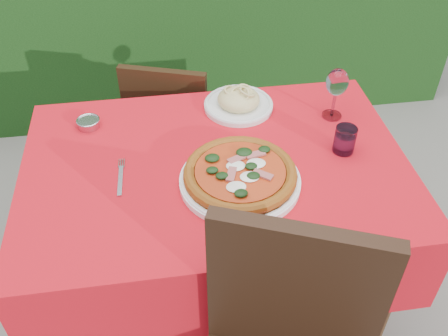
{
  "coord_description": "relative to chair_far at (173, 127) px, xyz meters",
  "views": [
    {
      "loc": [
        -0.16,
        -1.22,
        1.81
      ],
      "look_at": [
        0.02,
        -0.05,
        0.77
      ],
      "focal_mm": 40.0,
      "sensor_mm": 36.0,
      "label": 1
    }
  ],
  "objects": [
    {
      "name": "steel_ramekin",
      "position": [
        -0.3,
        -0.35,
        0.3
      ],
      "size": [
        0.08,
        0.08,
        0.03
      ],
      "primitive_type": "cylinder",
      "color": "#B8B9C0",
      "rests_on": "dining_table"
    },
    {
      "name": "pizza_plate",
      "position": [
        0.18,
        -0.72,
        0.32
      ],
      "size": [
        0.38,
        0.38,
        0.07
      ],
      "rotation": [
        0.0,
        0.0,
        0.02
      ],
      "color": "white",
      "rests_on": "dining_table"
    },
    {
      "name": "fork",
      "position": [
        -0.19,
        -0.65,
        0.29
      ],
      "size": [
        0.03,
        0.19,
        0.0
      ],
      "primitive_type": "cube",
      "rotation": [
        0.0,
        0.0,
        -0.04
      ],
      "color": "silver",
      "rests_on": "dining_table"
    },
    {
      "name": "wine_glass",
      "position": [
        0.57,
        -0.41,
        0.42
      ],
      "size": [
        0.08,
        0.08,
        0.2
      ],
      "color": "silver",
      "rests_on": "dining_table"
    },
    {
      "name": "dining_table",
      "position": [
        0.12,
        -0.61,
        0.14
      ],
      "size": [
        1.26,
        0.86,
        0.75
      ],
      "color": "#412B15",
      "rests_on": "ground"
    },
    {
      "name": "chair_far",
      "position": [
        0.0,
        0.0,
        0.0
      ],
      "size": [
        0.46,
        0.46,
        0.8
      ],
      "rotation": [
        0.0,
        0.0,
        2.81
      ],
      "color": "black",
      "rests_on": "ground"
    },
    {
      "name": "ground",
      "position": [
        0.12,
        -0.61,
        -0.46
      ],
      "size": [
        60.0,
        60.0,
        0.0
      ],
      "primitive_type": "plane",
      "color": "slate",
      "rests_on": "ground"
    },
    {
      "name": "pasta_plate",
      "position": [
        0.24,
        -0.31,
        0.31
      ],
      "size": [
        0.26,
        0.26,
        0.07
      ],
      "rotation": [
        0.0,
        0.0,
        -0.04
      ],
      "color": "silver",
      "rests_on": "dining_table"
    },
    {
      "name": "water_glass",
      "position": [
        0.55,
        -0.61,
        0.33
      ],
      "size": [
        0.07,
        0.07,
        0.09
      ],
      "color": "silver",
      "rests_on": "dining_table"
    }
  ]
}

